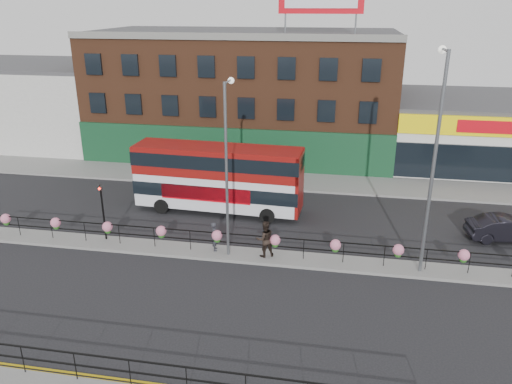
% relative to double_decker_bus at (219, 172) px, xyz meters
% --- Properties ---
extents(ground, '(120.00, 120.00, 0.00)m').
position_rel_double_decker_bus_xyz_m(ground, '(2.85, -5.73, -2.60)').
color(ground, black).
rests_on(ground, ground).
extents(north_pavement, '(60.00, 4.00, 0.15)m').
position_rel_double_decker_bus_xyz_m(north_pavement, '(2.85, 6.27, -2.52)').
color(north_pavement, slate).
rests_on(north_pavement, ground).
extents(median, '(60.00, 1.60, 0.15)m').
position_rel_double_decker_bus_xyz_m(median, '(2.85, -5.73, -2.52)').
color(median, slate).
rests_on(median, ground).
extents(brick_building, '(25.00, 12.21, 10.30)m').
position_rel_double_decker_bus_xyz_m(brick_building, '(-1.15, 14.23, 2.53)').
color(brick_building, brown).
rests_on(brick_building, ground).
extents(supermarket, '(15.00, 12.25, 5.30)m').
position_rel_double_decker_bus_xyz_m(supermarket, '(18.85, 14.17, 0.05)').
color(supermarket, silver).
rests_on(supermarket, ground).
extents(warehouse_west, '(15.50, 12.00, 7.30)m').
position_rel_double_decker_bus_xyz_m(warehouse_west, '(-21.40, 14.27, 1.05)').
color(warehouse_west, '#B4B3AE').
rests_on(warehouse_west, ground).
extents(median_railing, '(30.04, 0.56, 1.23)m').
position_rel_double_decker_bus_xyz_m(median_railing, '(2.85, -5.73, -1.55)').
color(median_railing, black).
rests_on(median_railing, median).
extents(south_railing, '(20.04, 0.05, 1.12)m').
position_rel_double_decker_bus_xyz_m(south_railing, '(0.85, -15.83, -1.64)').
color(south_railing, black).
rests_on(south_railing, south_pavement).
extents(double_decker_bus, '(10.57, 3.00, 4.23)m').
position_rel_double_decker_bus_xyz_m(double_decker_bus, '(0.00, 0.00, 0.00)').
color(double_decker_bus, silver).
rests_on(double_decker_bus, ground).
extents(car, '(2.62, 4.62, 1.39)m').
position_rel_double_decker_bus_xyz_m(car, '(16.74, -1.23, -1.90)').
color(car, black).
rests_on(car, ground).
extents(pedestrian_a, '(0.78, 0.68, 1.58)m').
position_rel_double_decker_bus_xyz_m(pedestrian_a, '(1.15, -5.54, -1.66)').
color(pedestrian_a, '#25262C').
rests_on(pedestrian_a, median).
extents(pedestrian_b, '(1.54, 1.50, 1.94)m').
position_rel_double_decker_bus_xyz_m(pedestrian_b, '(3.85, -5.75, -1.48)').
color(pedestrian_b, black).
rests_on(pedestrian_b, median).
extents(lamp_column_west, '(0.32, 1.56, 8.92)m').
position_rel_double_decker_bus_xyz_m(lamp_column_west, '(1.94, -5.66, 2.84)').
color(lamp_column_west, slate).
rests_on(lamp_column_west, median).
extents(lamp_column_east, '(0.38, 1.85, 10.52)m').
position_rel_double_decker_bus_xyz_m(lamp_column_east, '(11.58, -5.64, 3.79)').
color(lamp_column_east, slate).
rests_on(lamp_column_east, median).
extents(traffic_light_median, '(0.15, 0.28, 3.65)m').
position_rel_double_decker_bus_xyz_m(traffic_light_median, '(-5.15, -5.34, -0.13)').
color(traffic_light_median, black).
rests_on(traffic_light_median, median).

